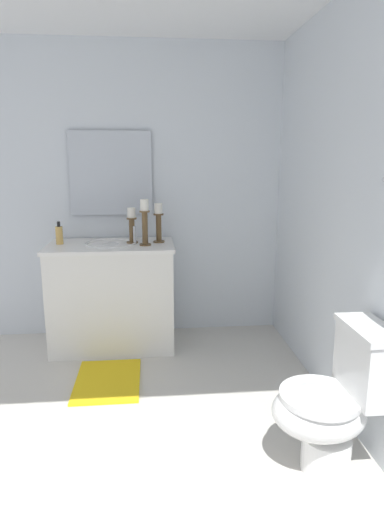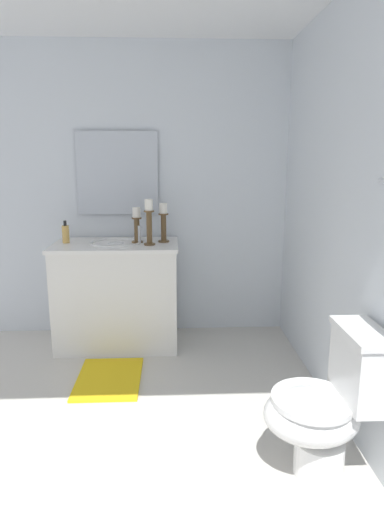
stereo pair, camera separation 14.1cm
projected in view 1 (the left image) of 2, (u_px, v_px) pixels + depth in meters
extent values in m
cube|color=beige|center=(103.00, 410.00, 2.71)|extent=(2.57, 2.92, 0.02)
cube|color=silver|center=(344.00, 209.00, 2.58)|extent=(2.57, 0.04, 2.45)
cube|color=silver|center=(112.00, 194.00, 3.69)|extent=(0.04, 2.92, 2.45)
cube|color=white|center=(113.00, 297.00, 3.55)|extent=(0.55, 0.96, 0.82)
cube|color=white|center=(111.00, 246.00, 3.46)|extent=(0.58, 0.99, 0.03)
sphere|color=black|center=(53.00, 291.00, 3.59)|extent=(0.02, 0.02, 0.02)
sphere|color=black|center=(48.00, 298.00, 3.40)|extent=(0.02, 0.02, 0.02)
ellipsoid|color=white|center=(111.00, 250.00, 3.46)|extent=(0.38, 0.30, 0.11)
torus|color=white|center=(111.00, 244.00, 3.45)|extent=(0.40, 0.40, 0.02)
cylinder|color=silver|center=(135.00, 235.00, 3.46)|extent=(0.02, 0.02, 0.14)
cube|color=silver|center=(111.00, 173.00, 3.61)|extent=(0.02, 0.68, 0.68)
cylinder|color=brown|center=(159.00, 242.00, 3.53)|extent=(0.09, 0.09, 0.01)
cylinder|color=brown|center=(159.00, 229.00, 3.50)|extent=(0.04, 0.04, 0.22)
cylinder|color=brown|center=(159.00, 214.00, 3.48)|extent=(0.08, 0.08, 0.01)
cylinder|color=white|center=(158.00, 208.00, 3.47)|extent=(0.06, 0.06, 0.08)
cylinder|color=brown|center=(145.00, 245.00, 3.40)|extent=(0.09, 0.09, 0.01)
cylinder|color=brown|center=(145.00, 229.00, 3.37)|extent=(0.04, 0.04, 0.26)
cylinder|color=brown|center=(145.00, 211.00, 3.35)|extent=(0.08, 0.08, 0.01)
cylinder|color=white|center=(144.00, 205.00, 3.33)|extent=(0.06, 0.06, 0.09)
cylinder|color=brown|center=(132.00, 242.00, 3.50)|extent=(0.09, 0.09, 0.01)
cylinder|color=brown|center=(132.00, 231.00, 3.48)|extent=(0.04, 0.04, 0.19)
cylinder|color=brown|center=(132.00, 218.00, 3.45)|extent=(0.08, 0.08, 0.01)
cylinder|color=white|center=(131.00, 213.00, 3.44)|extent=(0.06, 0.06, 0.08)
cylinder|color=#E5B259|center=(59.00, 235.00, 3.44)|extent=(0.06, 0.06, 0.14)
cylinder|color=black|center=(59.00, 224.00, 3.42)|extent=(0.02, 0.02, 0.04)
cylinder|color=white|center=(326.00, 453.00, 2.16)|extent=(0.24, 0.24, 0.18)
ellipsoid|color=white|center=(319.00, 412.00, 2.10)|extent=(0.38, 0.46, 0.24)
cylinder|color=white|center=(320.00, 397.00, 2.09)|extent=(0.39, 0.39, 0.03)
cube|color=white|center=(367.00, 364.00, 2.07)|extent=(0.36, 0.17, 0.32)
cube|color=white|center=(370.00, 329.00, 2.03)|extent=(0.38, 0.19, 0.03)
cube|color=yellow|center=(108.00, 380.00, 3.03)|extent=(0.60, 0.44, 0.02)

